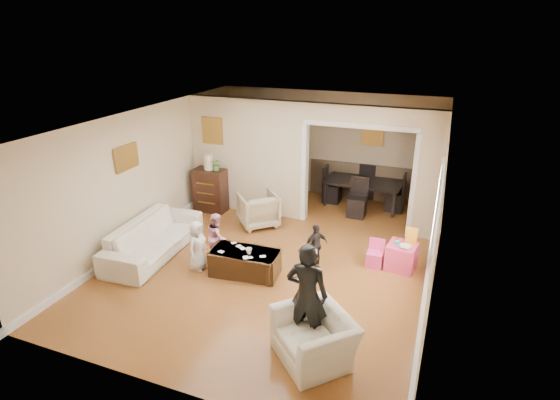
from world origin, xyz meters
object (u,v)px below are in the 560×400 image
at_px(table_lamp, 209,162).
at_px(armchair_front, 314,337).
at_px(sofa, 154,238).
at_px(cyan_cup, 397,243).
at_px(child_kneel_b, 217,237).
at_px(dining_table, 363,194).
at_px(armchair_back, 258,210).
at_px(dresser, 210,190).
at_px(adult_person, 307,295).
at_px(coffee_cup, 249,251).
at_px(child_kneel_a, 197,246).
at_px(child_toddler, 316,245).
at_px(play_table, 401,256).
at_px(coffee_table, 245,262).

bearing_deg(table_lamp, armchair_front, -46.26).
xyz_separation_m(sofa, cyan_cup, (4.34, 1.07, 0.18)).
bearing_deg(child_kneel_b, dining_table, -56.10).
xyz_separation_m(armchair_back, dresser, (-1.35, 0.34, 0.14)).
bearing_deg(adult_person, cyan_cup, -114.27).
distance_m(table_lamp, cyan_cup, 4.56).
bearing_deg(coffee_cup, armchair_back, 109.44).
xyz_separation_m(armchair_back, child_kneel_a, (-0.25, -2.08, 0.10)).
bearing_deg(child_kneel_a, sofa, 83.29).
relative_size(table_lamp, dining_table, 0.20).
xyz_separation_m(adult_person, child_toddler, (-0.49, 2.08, -0.37)).
relative_size(play_table, dining_table, 0.27).
relative_size(table_lamp, adult_person, 0.24).
xyz_separation_m(dresser, coffee_cup, (2.05, -2.32, -0.02)).
bearing_deg(dining_table, dresser, -150.10).
bearing_deg(armchair_front, coffee_cup, -178.57).
height_order(sofa, coffee_table, sofa).
xyz_separation_m(cyan_cup, child_toddler, (-1.36, -0.37, -0.11)).
height_order(coffee_table, adult_person, adult_person).
height_order(armchair_front, child_toddler, child_toddler).
height_order(armchair_front, table_lamp, table_lamp).
bearing_deg(adult_person, table_lamp, -50.51).
bearing_deg(table_lamp, child_kneel_b, -57.62).
distance_m(sofa, dining_table, 4.95).
bearing_deg(armchair_back, child_kneel_b, 44.53).
xyz_separation_m(table_lamp, child_kneel_b, (1.25, -1.97, -0.73)).
relative_size(coffee_cup, dining_table, 0.06).
distance_m(sofa, armchair_back, 2.30).
relative_size(sofa, dining_table, 1.27).
bearing_deg(play_table, sofa, -165.83).
xyz_separation_m(table_lamp, coffee_cup, (2.05, -2.32, -0.70)).
distance_m(cyan_cup, child_toddler, 1.42).
distance_m(armchair_front, play_table, 2.85).
bearing_deg(child_kneel_b, armchair_front, -154.02).
height_order(armchair_front, adult_person, adult_person).
distance_m(table_lamp, child_toddler, 3.45).
relative_size(adult_person, child_kneel_b, 1.68).
bearing_deg(cyan_cup, child_toddler, -164.99).
height_order(table_lamp, dining_table, table_lamp).
xyz_separation_m(armchair_back, adult_person, (2.13, -3.26, 0.40)).
xyz_separation_m(play_table, cyan_cup, (-0.10, -0.05, 0.27)).
relative_size(sofa, child_kneel_b, 2.50).
bearing_deg(child_toddler, child_kneel_b, -31.97).
relative_size(cyan_cup, child_kneel_a, 0.09).
xyz_separation_m(sofa, dresser, (-0.02, 2.22, 0.17)).
xyz_separation_m(armchair_back, coffee_table, (0.60, -1.93, -0.14)).
distance_m(cyan_cup, adult_person, 2.61).
bearing_deg(armchair_back, cyan_cup, 123.09).
height_order(table_lamp, coffee_table, table_lamp).
relative_size(armchair_front, child_kneel_a, 1.07).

